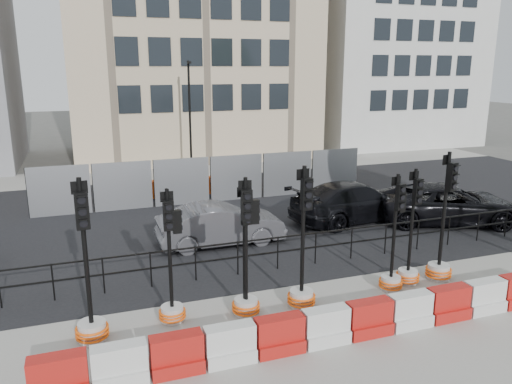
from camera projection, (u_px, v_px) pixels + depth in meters
name	position (u px, v px, depth m)	size (l,w,h in m)	color
ground	(294.00, 286.00, 13.31)	(120.00, 120.00, 0.00)	#51514C
sidewalk_near	(351.00, 343.00, 10.56)	(40.00, 6.00, 0.02)	gray
road	(223.00, 215.00, 19.70)	(40.00, 14.00, 0.03)	black
sidewalk_far	(179.00, 171.00, 27.93)	(40.00, 4.00, 0.02)	gray
building_cream	(187.00, 13.00, 31.85)	(15.00, 10.06, 18.00)	beige
building_white	(387.00, 35.00, 36.95)	(12.00, 9.06, 16.00)	silver
kerb_railing	(278.00, 247.00, 14.24)	(18.00, 0.04, 1.00)	black
heras_fencing	(205.00, 183.00, 22.10)	(14.33, 1.72, 2.00)	gray
lamp_post_far	(190.00, 115.00, 26.38)	(0.12, 0.56, 6.00)	black
barrier_row	(347.00, 323.00, 10.66)	(12.55, 0.50, 0.80)	red
traffic_signal_a	(90.00, 309.00, 10.49)	(0.71, 0.71, 3.58)	silver
traffic_signal_b	(172.00, 291.00, 11.30)	(0.62, 0.62, 3.15)	silver
traffic_signal_c	(245.00, 289.00, 11.67)	(0.62, 0.62, 3.17)	silver
traffic_signal_d	(247.00, 284.00, 11.60)	(0.66, 0.66, 3.33)	silver
traffic_signal_e	(302.00, 279.00, 12.01)	(0.69, 0.69, 3.51)	silver
traffic_signal_f	(393.00, 263.00, 12.92)	(0.61, 0.61, 3.12)	silver
traffic_signal_g	(409.00, 261.00, 13.33)	(0.62, 0.62, 3.17)	silver
traffic_signal_h	(441.00, 254.00, 13.58)	(0.70, 0.70, 3.56)	silver
car_b	(221.00, 225.00, 16.29)	(4.15, 1.45, 1.37)	#4C4B51
car_c	(354.00, 201.00, 18.84)	(5.45, 2.92, 1.50)	black
car_d	(449.00, 204.00, 18.58)	(5.77, 4.22, 1.46)	black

